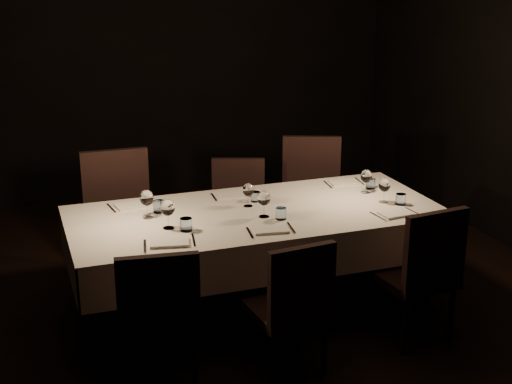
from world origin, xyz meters
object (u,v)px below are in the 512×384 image
object	(u,v)px
chair_near_left	(158,317)
chair_near_right	(422,269)
dining_table	(256,222)
chair_far_center	(238,209)
chair_far_left	(120,216)
chair_near_center	(293,302)
chair_far_right	(311,194)

from	to	relation	value
chair_near_left	chair_near_right	xyz separation A→B (m)	(1.72, 0.06, 0.01)
dining_table	chair_near_left	size ratio (longest dim) A/B	2.73
dining_table	chair_far_center	distance (m)	0.86
chair_far_left	chair_near_right	bearing A→B (deg)	-40.67
chair_near_right	chair_far_left	distance (m)	2.25
chair_far_left	chair_near_center	bearing A→B (deg)	-63.67
chair_near_center	chair_far_left	world-z (taller)	chair_far_left
dining_table	chair_near_right	xyz separation A→B (m)	(0.86, -0.73, -0.17)
chair_far_left	chair_far_center	bearing A→B (deg)	4.74
chair_near_center	dining_table	bearing A→B (deg)	-100.28
chair_far_center	chair_far_right	distance (m)	0.64
chair_near_left	chair_far_right	distance (m)	2.31
chair_far_left	chair_far_right	distance (m)	1.59
chair_far_center	chair_far_left	bearing A→B (deg)	-156.27
chair_near_center	chair_far_right	size ratio (longest dim) A/B	0.86
chair_near_left	chair_near_right	distance (m)	1.72
chair_near_left	chair_far_right	xyz separation A→B (m)	(1.63, 1.63, 0.04)
chair_far_center	chair_far_right	bearing A→B (deg)	20.81
chair_near_right	chair_far_right	xyz separation A→B (m)	(-0.08, 1.56, 0.03)
chair_far_right	chair_near_left	bearing A→B (deg)	-113.24
chair_near_center	chair_far_right	world-z (taller)	chair_far_right
chair_far_center	chair_far_right	xyz separation A→B (m)	(0.64, 0.01, 0.06)
chair_near_center	chair_far_center	world-z (taller)	chair_far_center
chair_near_center	chair_near_left	bearing A→B (deg)	-8.30
chair_far_left	chair_near_left	bearing A→B (deg)	-90.42
chair_near_right	chair_far_left	bearing A→B (deg)	-47.81
chair_near_left	chair_near_right	bearing A→B (deg)	-170.78
dining_table	chair_far_left	xyz separation A→B (m)	(-0.81, 0.76, -0.12)
dining_table	chair_far_right	distance (m)	1.15
chair_near_center	chair_far_left	size ratio (longest dim) A/B	0.83
chair_far_left	chair_far_center	size ratio (longest dim) A/B	1.18
chair_near_center	chair_near_right	size ratio (longest dim) A/B	0.93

